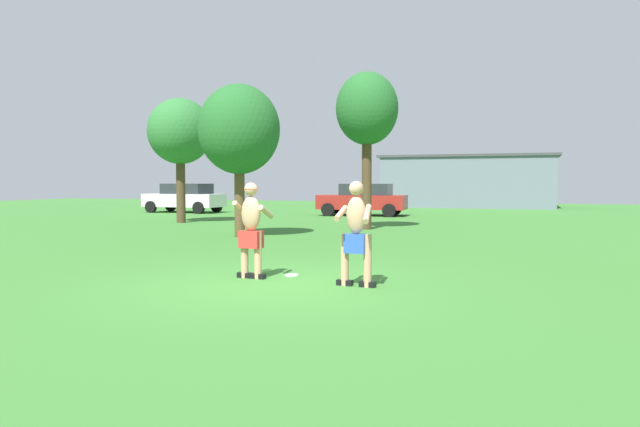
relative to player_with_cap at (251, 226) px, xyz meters
The scene contains 10 objects.
ground_plane 1.21m from the player_with_cap, 37.89° to the right, with size 80.00×80.00×0.00m, color #38752D.
player_with_cap is the anchor object (origin of this frame).
player_in_blue 1.93m from the player_with_cap, ahead, with size 0.65×0.62×1.68m.
frisbee 1.15m from the player_with_cap, 39.63° to the left, with size 0.25×0.25×0.03m, color white.
car_red_near_post 19.29m from the player_with_cap, 99.23° to the left, with size 4.38×2.19×1.58m.
car_white_far_end 22.88m from the player_with_cap, 124.89° to the left, with size 4.36×2.14×1.58m.
outbuilding_behind_lot 31.39m from the player_with_cap, 88.37° to the left, with size 11.28×5.64×3.42m.
tree_left_field 11.36m from the player_with_cap, 94.14° to the left, with size 2.17×2.17×5.48m.
tree_right_field 8.10m from the player_with_cap, 118.38° to the left, with size 2.46×2.46×4.59m.
tree_behind_players 14.90m from the player_with_cap, 127.06° to the left, with size 2.61×2.61×5.06m.
Camera 1 is at (3.79, -8.64, 1.66)m, focal length 33.02 mm.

